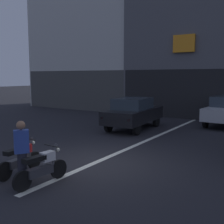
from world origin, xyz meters
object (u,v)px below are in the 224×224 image
Objects in this scene: motorcycle_red_row_leftmost at (20,159)px; person_by_motorcycles at (22,153)px; car_black_crossing_near at (133,112)px; motorcycle_white_row_left_mid at (42,167)px.

motorcycle_red_row_leftmost is 1.00× the size of person_by_motorcycles.
car_black_crossing_near is at bearing 94.62° from motorcycle_red_row_leftmost.
motorcycle_red_row_leftmost and motorcycle_white_row_left_mid have the same top height.
car_black_crossing_near is 8.20m from motorcycle_white_row_left_mid.
motorcycle_white_row_left_mid is (1.08, -0.21, 0.00)m from motorcycle_red_row_leftmost.
person_by_motorcycles is at bearing -80.72° from car_black_crossing_near.
motorcycle_red_row_leftmost is 1.00× the size of motorcycle_white_row_left_mid.
car_black_crossing_near is at bearing 102.03° from motorcycle_white_row_left_mid.
car_black_crossing_near reaches higher than motorcycle_red_row_leftmost.
motorcycle_red_row_leftmost is at bearing -85.38° from car_black_crossing_near.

